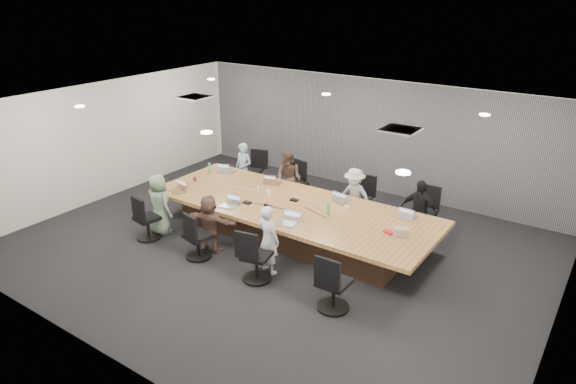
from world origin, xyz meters
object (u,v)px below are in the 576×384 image
Objects in this scene: stapler at (268,206)px; snack_packet at (388,232)px; chair_0 at (252,174)px; chair_6 at (257,260)px; conference_table at (291,220)px; person_6 at (268,239)px; chair_3 at (424,216)px; bottle_green_left at (209,168)px; bottle_clear at (258,190)px; chair_1 at (297,187)px; bottle_green_right at (329,209)px; person_3 at (419,211)px; chair_7 at (334,287)px; chair_4 at (147,222)px; person_1 at (289,179)px; laptop_6 at (286,224)px; laptop_1 at (275,183)px; mug_brown at (195,179)px; person_0 at (243,169)px; chair_2 at (361,203)px; laptop_2 at (342,200)px; chair_5 at (198,240)px; person_5 at (210,223)px; laptop_0 at (229,171)px; person_4 at (159,204)px; laptop_5 at (228,206)px; person_2 at (354,196)px; laptop_4 at (178,191)px; laptop_3 at (408,216)px; canvas_bag at (401,232)px.

snack_packet is (2.45, 0.32, -0.01)m from stapler.
chair_0 reaches higher than chair_6.
conference_table is 4.60× the size of person_6.
chair_3 is 5.01m from bottle_green_left.
chair_1 is at bearing 93.49° from bottle_clear.
bottle_green_right is 1.24m from stapler.
chair_7 is at bearing -94.79° from person_3.
person_1 reaches higher than chair_4.
stapler is at bearing 107.72° from chair_6.
chair_3 reaches higher than laptop_6.
chair_0 is 2.68× the size of laptop_1.
chair_7 is 8.31× the size of mug_brown.
chair_1 is at bearing 87.15° from person_1.
person_0 is (-2.34, 1.35, 0.25)m from conference_table.
person_1 is at bearing 42.74° from mug_brown.
chair_2 is 2.35m from stapler.
laptop_2 is 1.38× the size of bottle_green_left.
chair_6 is (2.82, 0.00, 0.02)m from chair_4.
chair_0 reaches higher than chair_5.
person_5 is (-0.00, -2.15, -0.17)m from laptop_1.
person_0 is at bearing -103.94° from laptop_0.
person_3 is 13.32× the size of mug_brown.
chair_5 is at bearing -137.63° from bottle_green_right.
stapler reaches higher than chair_1.
conference_table is 7.21× the size of chair_0.
chair_2 is at bearing 94.96° from bottle_green_right.
person_4 is (-1.41, -2.15, -0.10)m from laptop_1.
chair_5 is (-1.71, -3.40, 0.02)m from chair_2.
chair_7 is 3.12m from laptop_5.
person_1 reaches higher than laptop_6.
chair_2 is at bearing 44.32° from laptop_5.
snack_packet is at bearing -2.57° from bottle_green_right.
person_2 is at bearing 178.95° from person_3.
person_2 is 3.77× the size of laptop_4.
chair_4 is at bearing -83.88° from mug_brown.
person_4 reaches higher than laptop_3.
chair_1 is 1.43m from person_0.
canvas_bag is at bearing -25.24° from person_1.
chair_1 is 3.20m from person_3.
laptop_2 is 1.03× the size of laptop_4.
chair_0 is at bearing 143.96° from conference_table.
laptop_4 is at bearing 168.77° from laptop_5.
chair_3 is 0.96m from laptop_3.
chair_6 is 2.89m from laptop_1.
chair_7 is at bearing -48.67° from person_1.
person_5 is at bearing -122.19° from stapler.
bottle_green_left is at bearing -109.97° from person_0.
stapler is at bearing -36.78° from bottle_clear.
laptop_0 is 1.04× the size of laptop_3.
bottle_green_left is 5.06m from canvas_bag.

